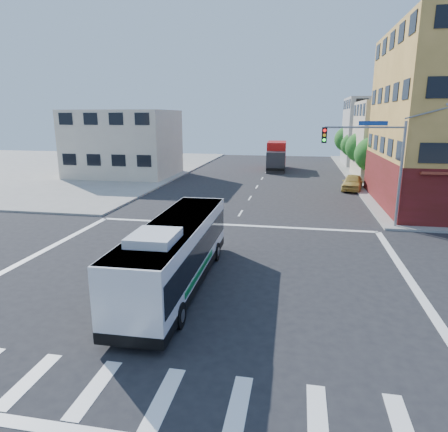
# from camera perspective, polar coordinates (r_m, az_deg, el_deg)

# --- Properties ---
(ground) EXTENTS (120.00, 120.00, 0.00)m
(ground) POSITION_cam_1_polar(r_m,az_deg,el_deg) (18.68, -3.47, -8.91)
(ground) COLOR black
(ground) RESTS_ON ground
(sidewalk_nw) EXTENTS (50.00, 50.00, 0.15)m
(sidewalk_nw) POSITION_cam_1_polar(r_m,az_deg,el_deg) (65.29, -26.62, 6.25)
(sidewalk_nw) COLOR gray
(sidewalk_nw) RESTS_ON ground
(building_east_near) EXTENTS (12.06, 10.06, 9.00)m
(building_east_near) POSITION_cam_1_polar(r_m,az_deg,el_deg) (52.29, 25.05, 9.73)
(building_east_near) COLOR #B7AA8C
(building_east_near) RESTS_ON ground
(building_east_far) EXTENTS (12.06, 10.06, 10.00)m
(building_east_far) POSITION_cam_1_polar(r_m,az_deg,el_deg) (65.93, 22.16, 11.08)
(building_east_far) COLOR #989893
(building_east_far) RESTS_ON ground
(building_west) EXTENTS (12.06, 10.06, 8.00)m
(building_west) POSITION_cam_1_polar(r_m,az_deg,el_deg) (51.38, -14.10, 10.00)
(building_west) COLOR beige
(building_west) RESTS_ON ground
(signal_mast_ne) EXTENTS (7.91, 1.13, 8.07)m
(signal_mast_ne) POSITION_cam_1_polar(r_m,az_deg,el_deg) (27.80, 20.79, 8.42)
(signal_mast_ne) COLOR gray
(signal_mast_ne) RESTS_ON ground
(street_tree_a) EXTENTS (3.60, 3.60, 5.53)m
(street_tree_a) POSITION_cam_1_polar(r_m,az_deg,el_deg) (45.39, 20.50, 8.53)
(street_tree_a) COLOR #352513
(street_tree_a) RESTS_ON ground
(street_tree_b) EXTENTS (3.80, 3.80, 5.79)m
(street_tree_b) POSITION_cam_1_polar(r_m,az_deg,el_deg) (53.26, 19.11, 9.51)
(street_tree_b) COLOR #352513
(street_tree_b) RESTS_ON ground
(street_tree_c) EXTENTS (3.40, 3.40, 5.29)m
(street_tree_c) POSITION_cam_1_polar(r_m,az_deg,el_deg) (61.19, 18.03, 9.81)
(street_tree_c) COLOR #352513
(street_tree_c) RESTS_ON ground
(street_tree_d) EXTENTS (4.00, 4.00, 6.03)m
(street_tree_d) POSITION_cam_1_polar(r_m,az_deg,el_deg) (69.10, 17.25, 10.63)
(street_tree_d) COLOR #352513
(street_tree_d) RESTS_ON ground
(transit_bus) EXTENTS (2.57, 10.89, 3.21)m
(transit_bus) POSITION_cam_1_polar(r_m,az_deg,el_deg) (17.45, -6.82, -5.15)
(transit_bus) COLOR black
(transit_bus) RESTS_ON ground
(box_truck) EXTENTS (2.78, 8.54, 3.81)m
(box_truck) POSITION_cam_1_polar(r_m,az_deg,el_deg) (56.46, 7.49, 8.43)
(box_truck) COLOR #25262B
(box_truck) RESTS_ON ground
(parked_car) EXTENTS (2.73, 4.88, 1.57)m
(parked_car) POSITION_cam_1_polar(r_m,az_deg,el_deg) (42.51, 17.86, 4.60)
(parked_car) COLOR gold
(parked_car) RESTS_ON ground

